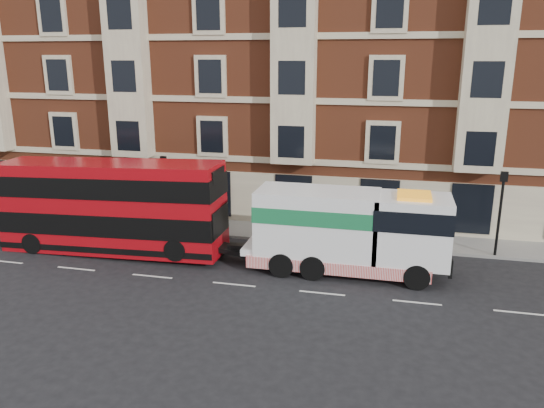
{
  "coord_description": "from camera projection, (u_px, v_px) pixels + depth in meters",
  "views": [
    {
      "loc": [
        6.71,
        -21.06,
        9.96
      ],
      "look_at": [
        0.82,
        4.0,
        2.74
      ],
      "focal_mm": 35.0,
      "sensor_mm": 36.0,
      "label": 1
    }
  ],
  "objects": [
    {
      "name": "lamp_post_west",
      "position": [
        165.0,
        188.0,
        30.32
      ],
      "size": [
        0.35,
        0.15,
        4.35
      ],
      "color": "black",
      "rests_on": "sidewalk"
    },
    {
      "name": "pedestrian",
      "position": [
        58.0,
        208.0,
        32.29
      ],
      "size": [
        0.72,
        0.65,
        1.66
      ],
      "primitive_type": "imported",
      "rotation": [
        0.0,
        0.0,
        -0.52
      ],
      "color": "#1B2836",
      "rests_on": "sidewalk"
    },
    {
      "name": "lamp_post_east",
      "position": [
        500.0,
        207.0,
        26.36
      ],
      "size": [
        0.35,
        0.15,
        4.35
      ],
      "color": "black",
      "rests_on": "sidewalk"
    },
    {
      "name": "victorian_terrace",
      "position": [
        305.0,
        54.0,
        35.14
      ],
      "size": [
        45.0,
        12.0,
        20.4
      ],
      "color": "brown",
      "rests_on": "ground"
    },
    {
      "name": "ground",
      "position": [
        234.0,
        284.0,
        23.91
      ],
      "size": [
        120.0,
        120.0,
        0.0
      ],
      "primitive_type": "plane",
      "color": "black",
      "rests_on": "ground"
    },
    {
      "name": "double_decker_bus",
      "position": [
        111.0,
        205.0,
        27.27
      ],
      "size": [
        11.81,
        2.71,
        4.78
      ],
      "color": "#A50911",
      "rests_on": "ground"
    },
    {
      "name": "tow_truck",
      "position": [
        345.0,
        230.0,
        24.73
      ],
      "size": [
        9.46,
        2.79,
        3.94
      ],
      "color": "white",
      "rests_on": "ground"
    },
    {
      "name": "sidewalk",
      "position": [
        272.0,
        231.0,
        30.92
      ],
      "size": [
        90.0,
        3.0,
        0.15
      ],
      "primitive_type": "cube",
      "color": "slate",
      "rests_on": "ground"
    }
  ]
}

